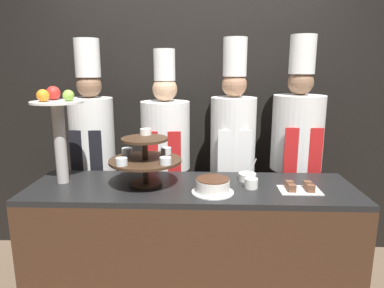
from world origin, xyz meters
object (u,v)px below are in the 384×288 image
fruit_pedestal (58,121)px  cake_square_tray (300,188)px  cake_round (213,186)px  tiered_stand (145,157)px  chef_center_right (233,150)px  serving_bowl_far (247,177)px  chef_center_left (166,155)px  chef_left (93,149)px  chef_right (296,150)px  cup_white (251,183)px

fruit_pedestal → cake_square_tray: bearing=-4.1°
fruit_pedestal → cake_round: 1.06m
tiered_stand → cake_round: (0.42, -0.13, -0.14)m
chef_center_right → serving_bowl_far: bearing=-81.5°
cake_round → chef_center_left: 0.77m
serving_bowl_far → cake_square_tray: bearing=-32.4°
cake_square_tray → chef_left: 1.60m
chef_center_right → tiered_stand: bearing=-137.3°
chef_right → chef_center_right: bearing=-180.0°
chef_center_left → chef_right: (1.02, -0.00, 0.05)m
chef_center_left → chef_center_right: size_ratio=0.96×
fruit_pedestal → chef_center_left: chef_center_left is taller
cup_white → chef_center_right: chef_center_right is taller
cup_white → chef_right: chef_right is taller
cup_white → chef_left: 1.32m
fruit_pedestal → cake_square_tray: fruit_pedestal is taller
fruit_pedestal → chef_center_right: (1.15, 0.52, -0.31)m
serving_bowl_far → chef_left: chef_left is taller
chef_center_left → chef_center_right: 0.53m
tiered_stand → fruit_pedestal: bearing=176.6°
serving_bowl_far → cake_round: bearing=-134.1°
serving_bowl_far → chef_center_left: size_ratio=0.08×
cake_round → chef_center_right: chef_center_right is taller
fruit_pedestal → chef_center_right: 1.30m
cake_round → cup_white: cake_round is taller
chef_center_left → chef_center_right: chef_center_right is taller
fruit_pedestal → cake_round: size_ratio=2.45×
tiered_stand → serving_bowl_far: tiered_stand is taller
tiered_stand → chef_right: 1.22m
tiered_stand → chef_center_left: size_ratio=0.26×
fruit_pedestal → cake_round: fruit_pedestal is taller
tiered_stand → chef_right: chef_right is taller
cup_white → serving_bowl_far: size_ratio=0.55×
chef_center_left → cake_round: bearing=-62.3°
cup_white → cake_square_tray: size_ratio=0.33×
tiered_stand → cake_round: bearing=-17.1°
fruit_pedestal → chef_center_left: size_ratio=0.35×
tiered_stand → chef_center_right: size_ratio=0.25×
fruit_pedestal → cake_square_tray: (1.51, -0.11, -0.39)m
cake_round → chef_left: bearing=144.1°
serving_bowl_far → chef_center_right: bearing=98.5°
cup_white → chef_right: bearing=54.1°
chef_center_left → cake_square_tray: bearing=-35.1°
cake_round → cup_white: (0.24, 0.09, -0.01)m
cup_white → chef_center_right: 0.60m
serving_bowl_far → chef_center_left: (-0.59, 0.44, 0.03)m
fruit_pedestal → cup_white: fruit_pedestal is taller
chef_left → chef_center_left: size_ratio=1.04×
chef_center_right → cake_square_tray: bearing=-60.0°
cake_round → chef_center_right: 0.70m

